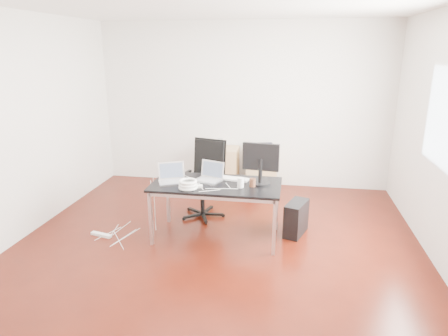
% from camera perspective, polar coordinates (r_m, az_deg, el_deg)
% --- Properties ---
extents(room_shell, '(5.00, 5.00, 5.00)m').
position_cam_1_polar(room_shell, '(4.52, -0.72, 4.74)').
color(room_shell, '#370D06').
rests_on(room_shell, ground).
extents(desk, '(1.60, 0.80, 0.73)m').
position_cam_1_polar(desk, '(4.99, -1.11, -2.79)').
color(desk, black).
rests_on(desk, ground).
extents(office_chair, '(0.58, 0.60, 1.08)m').
position_cam_1_polar(office_chair, '(5.72, -2.73, -0.99)').
color(office_chair, black).
rests_on(office_chair, ground).
extents(filing_cabinet_left, '(0.50, 0.50, 0.70)m').
position_cam_1_polar(filing_cabinet_left, '(6.97, -0.09, 0.08)').
color(filing_cabinet_left, tan).
rests_on(filing_cabinet_left, ground).
extents(filing_cabinet_right, '(0.50, 0.50, 0.70)m').
position_cam_1_polar(filing_cabinet_right, '(6.89, 5.44, -0.19)').
color(filing_cabinet_right, tan).
rests_on(filing_cabinet_right, ground).
extents(pc_tower, '(0.34, 0.49, 0.44)m').
position_cam_1_polar(pc_tower, '(5.32, 10.27, -7.07)').
color(pc_tower, black).
rests_on(pc_tower, ground).
extents(wastebasket, '(0.30, 0.30, 0.28)m').
position_cam_1_polar(wastebasket, '(6.71, 4.12, -2.50)').
color(wastebasket, black).
rests_on(wastebasket, ground).
extents(power_strip, '(0.31, 0.13, 0.04)m').
position_cam_1_polar(power_strip, '(5.50, -17.13, -9.09)').
color(power_strip, white).
rests_on(power_strip, ground).
extents(laptop_left, '(0.40, 0.36, 0.23)m').
position_cam_1_polar(laptop_left, '(5.06, -7.46, -1.33)').
color(laptop_left, silver).
rests_on(laptop_left, desk).
extents(laptop_right, '(0.40, 0.35, 0.23)m').
position_cam_1_polar(laptop_right, '(5.08, -2.07, -1.15)').
color(laptop_right, silver).
rests_on(laptop_right, desk).
extents(monitor, '(0.45, 0.26, 0.51)m').
position_cam_1_polar(monitor, '(4.91, 5.27, 0.96)').
color(monitor, black).
rests_on(monitor, desk).
extents(keyboard, '(0.46, 0.22, 0.02)m').
position_cam_1_polar(keyboard, '(5.12, 1.12, -1.52)').
color(keyboard, white).
rests_on(keyboard, desk).
extents(cup_white, '(0.10, 0.10, 0.12)m').
position_cam_1_polar(cup_white, '(4.82, 2.38, -2.09)').
color(cup_white, white).
rests_on(cup_white, desk).
extents(cup_brown, '(0.08, 0.08, 0.10)m').
position_cam_1_polar(cup_brown, '(4.86, 4.08, -2.09)').
color(cup_brown, '#562F1D').
rests_on(cup_brown, desk).
extents(cable_coil, '(0.24, 0.24, 0.11)m').
position_cam_1_polar(cable_coil, '(4.79, -5.16, -2.34)').
color(cable_coil, white).
rests_on(cable_coil, desk).
extents(power_adapter, '(0.08, 0.08, 0.03)m').
position_cam_1_polar(power_adapter, '(4.83, -3.50, -2.62)').
color(power_adapter, white).
rests_on(power_adapter, desk).
extents(speaker, '(0.10, 0.10, 0.18)m').
position_cam_1_polar(speaker, '(6.80, -0.53, 3.50)').
color(speaker, '#9E9E9E').
rests_on(speaker, filing_cabinet_left).
extents(navy_garment, '(0.35, 0.31, 0.09)m').
position_cam_1_polar(navy_garment, '(6.81, 5.80, 3.06)').
color(navy_garment, black).
rests_on(navy_garment, filing_cabinet_right).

